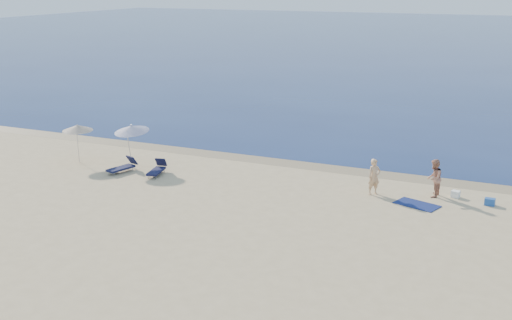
{
  "coord_description": "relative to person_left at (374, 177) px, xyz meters",
  "views": [
    {
      "loc": [
        9.25,
        -12.64,
        9.9
      ],
      "look_at": [
        -3.39,
        16.0,
        1.0
      ],
      "focal_mm": 45.0,
      "sensor_mm": 36.0,
      "label": 1
    }
  ],
  "objects": [
    {
      "name": "person_right",
      "position": [
        2.64,
        0.83,
        0.03
      ],
      "size": [
        0.74,
        0.92,
        1.8
      ],
      "primitive_type": "imported",
      "rotation": [
        0.0,
        0.0,
        -1.64
      ],
      "color": "#AE735B",
      "rests_on": "ground"
    },
    {
      "name": "umbrella_far",
      "position": [
        -16.35,
        -1.13,
        1.08
      ],
      "size": [
        2.14,
        2.15,
        2.21
      ],
      "rotation": [
        0.0,
        0.0,
        0.35
      ],
      "color": "silver",
      "rests_on": "ground"
    },
    {
      "name": "lounger_right",
      "position": [
        -11.12,
        -1.43,
        -0.6
      ],
      "size": [
        0.87,
        1.76,
        0.74
      ],
      "rotation": [
        0.0,
        0.0,
        0.2
      ],
      "color": "#131636",
      "rests_on": "ground"
    },
    {
      "name": "wet_sand_strip",
      "position": [
        -2.7,
        3.38,
        -0.87
      ],
      "size": [
        240.0,
        1.6,
        0.0
      ],
      "primitive_type": "cube",
      "color": "#847254",
      "rests_on": "ground"
    },
    {
      "name": "beach_towel",
      "position": [
        2.18,
        -0.66,
        -0.85
      ],
      "size": [
        2.17,
        1.63,
        0.03
      ],
      "primitive_type": "cube",
      "rotation": [
        0.0,
        0.0,
        -0.32
      ],
      "color": "#0F194B",
      "rests_on": "ground"
    },
    {
      "name": "umbrella_near",
      "position": [
        -13.15,
        -0.63,
        1.24
      ],
      "size": [
        2.12,
        2.14,
        2.44
      ],
      "rotation": [
        0.0,
        0.0,
        -0.14
      ],
      "color": "silver",
      "rests_on": "ground"
    },
    {
      "name": "person_left",
      "position": [
        0.0,
        0.0,
        0.0
      ],
      "size": [
        0.74,
        0.74,
        1.74
      ],
      "primitive_type": "imported",
      "rotation": [
        0.0,
        0.0,
        0.81
      ],
      "color": "tan",
      "rests_on": "ground"
    },
    {
      "name": "blue_cooler",
      "position": [
        5.19,
        0.63,
        -0.71
      ],
      "size": [
        0.47,
        0.34,
        0.32
      ],
      "primitive_type": "cube",
      "rotation": [
        0.0,
        0.0,
        -0.05
      ],
      "color": "#1D4EA1",
      "rests_on": "ground"
    },
    {
      "name": "sea",
      "position": [
        -2.7,
        83.98,
        -0.86
      ],
      "size": [
        240.0,
        160.0,
        0.01
      ],
      "primitive_type": "cube",
      "color": "#0C1B4A",
      "rests_on": "ground"
    },
    {
      "name": "white_bag",
      "position": [
        3.63,
        1.14,
        -0.71
      ],
      "size": [
        0.43,
        0.39,
        0.32
      ],
      "primitive_type": "cube",
      "rotation": [
        0.0,
        0.0,
        -0.22
      ],
      "color": "white",
      "rests_on": "ground"
    },
    {
      "name": "lounger_left",
      "position": [
        -13.03,
        -1.76,
        -0.59
      ],
      "size": [
        1.02,
        1.82,
        0.77
      ],
      "rotation": [
        0.0,
        0.0,
        -0.28
      ],
      "color": "#141839",
      "rests_on": "ground"
    }
  ]
}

